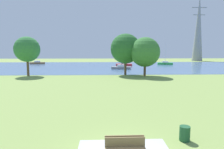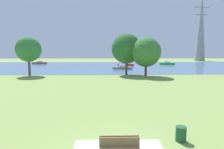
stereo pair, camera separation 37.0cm
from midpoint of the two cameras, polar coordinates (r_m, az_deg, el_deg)
The scene contains 12 objects.
ground_plane at distance 31.06m, azimuth -0.08°, elevation -1.97°, with size 160.00×160.00×0.00m, color #7F994C.
bench_facing_water at distance 9.98m, azimuth 3.07°, elevation -19.07°, with size 1.80×0.48×0.89m.
litter_bin at distance 11.87m, azimuth 19.69°, elevation -15.46°, with size 0.56×0.56×0.80m, color #1E512D.
water_surface at distance 58.87m, azimuth -0.73°, elevation 2.30°, with size 140.00×40.00×0.02m, color #4D6F9A.
sailboat_red at distance 61.07m, azimuth 4.06°, elevation 2.86°, with size 4.96×2.17×5.19m.
sailboat_brown at distance 73.41m, azimuth -19.57°, elevation 3.18°, with size 5.00×2.39×5.22m.
sailboat_gray at distance 50.59m, azimuth 3.18°, elevation 2.02°, with size 4.99×2.33×6.41m.
sailboat_green at distance 68.24m, azimuth 15.36°, elevation 3.08°, with size 5.02×2.59×6.93m.
tree_east_near at distance 40.84m, azimuth -22.19°, elevation 6.56°, with size 4.67×4.67×7.25m.
tree_west_far at distance 38.93m, azimuth 4.38°, elevation 7.24°, with size 5.69×5.69×7.88m.
tree_east_far at distance 37.51m, azimuth 9.84°, elevation 6.22°, with size 5.39×5.39×7.10m.
electricity_pylon at distance 95.63m, azimuth 23.86°, elevation 11.94°, with size 6.40×4.40×28.02m.
Camera 2 is at (-0.55, -8.67, 4.86)m, focal length 32.51 mm.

